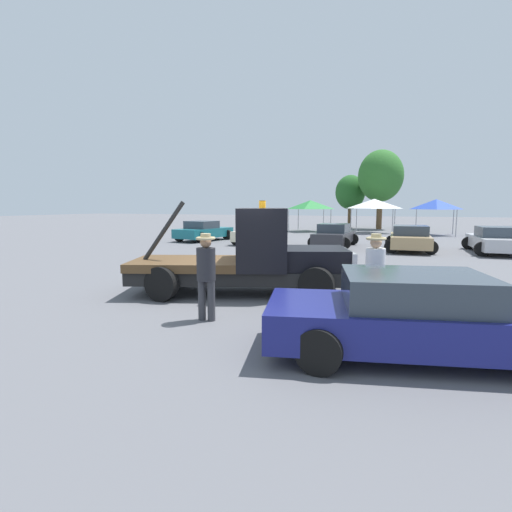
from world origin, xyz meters
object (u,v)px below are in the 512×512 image
(canopy_tent_blue, at_px, (436,204))
(traffic_cone, at_px, (283,267))
(foreground_car, at_px, (426,317))
(person_near_truck, at_px, (375,270))
(tow_truck, at_px, (252,258))
(tree_center, at_px, (350,192))
(parked_car_tan, at_px, (410,238))
(tree_left, at_px, (381,176))
(parked_car_charcoal, at_px, (334,236))
(parked_car_cream, at_px, (259,233))
(parked_car_silver, at_px, (496,240))
(canopy_tent_white, at_px, (374,204))
(person_at_hood, at_px, (206,270))
(canopy_tent_green, at_px, (310,205))
(parked_car_teal, at_px, (203,231))

(canopy_tent_blue, relative_size, traffic_cone, 5.27)
(foreground_car, xyz_separation_m, person_near_truck, (-0.95, 1.70, 0.42))
(tow_truck, distance_m, tree_center, 33.76)
(parked_car_tan, relative_size, tree_left, 0.58)
(parked_car_charcoal, bearing_deg, tree_center, 7.01)
(canopy_tent_blue, xyz_separation_m, tree_left, (-4.86, 6.58, 2.77))
(parked_car_cream, distance_m, parked_car_silver, 12.85)
(foreground_car, bearing_deg, canopy_tent_blue, 73.95)
(canopy_tent_white, distance_m, tree_center, 8.44)
(parked_car_cream, xyz_separation_m, parked_car_tan, (8.86, -0.75, 0.00))
(person_at_hood, xyz_separation_m, tree_center, (-2.67, 36.28, 2.65))
(parked_car_tan, xyz_separation_m, canopy_tent_blue, (1.66, 12.57, 1.80))
(traffic_cone, bearing_deg, person_at_hood, -87.55)
(parked_car_silver, distance_m, canopy_tent_white, 14.87)
(parked_car_silver, relative_size, canopy_tent_white, 1.41)
(canopy_tent_blue, bearing_deg, tow_truck, -102.27)
(person_near_truck, bearing_deg, tree_left, -12.44)
(parked_car_charcoal, xyz_separation_m, canopy_tent_blue, (5.76, 12.03, 1.80))
(foreground_car, bearing_deg, parked_car_silver, 64.10)
(tow_truck, xyz_separation_m, canopy_tent_green, (-4.93, 25.82, 1.45))
(parked_car_cream, distance_m, canopy_tent_blue, 15.93)
(tow_truck, bearing_deg, parked_car_charcoal, 71.39)
(parked_car_silver, xyz_separation_m, traffic_cone, (-7.96, -9.69, -0.40))
(tow_truck, bearing_deg, canopy_tent_green, 80.92)
(parked_car_cream, bearing_deg, traffic_cone, -152.28)
(person_at_hood, height_order, tree_center, tree_center)
(canopy_tent_green, distance_m, tree_left, 8.55)
(person_near_truck, xyz_separation_m, parked_car_tan, (0.47, 14.09, -0.42))
(foreground_car, xyz_separation_m, person_at_hood, (-4.20, 0.49, 0.42))
(person_near_truck, height_order, person_at_hood, person_near_truck)
(tree_center, bearing_deg, foreground_car, -79.42)
(tree_center, bearing_deg, person_at_hood, -85.79)
(parked_car_cream, xyz_separation_m, parked_car_silver, (12.85, -0.37, 0.00))
(parked_car_teal, height_order, parked_car_tan, same)
(tow_truck, height_order, tree_left, tree_left)
(parked_car_silver, bearing_deg, tree_left, 16.72)
(canopy_tent_green, relative_size, canopy_tent_white, 0.95)
(parked_car_cream, distance_m, tree_center, 20.62)
(person_near_truck, height_order, canopy_tent_blue, canopy_tent_blue)
(parked_car_cream, height_order, parked_car_charcoal, same)
(foreground_car, height_order, traffic_cone, foreground_car)
(traffic_cone, bearing_deg, person_near_truck, -53.76)
(parked_car_charcoal, xyz_separation_m, parked_car_tan, (4.10, -0.54, 0.00))
(parked_car_cream, bearing_deg, parked_car_tan, -93.05)
(foreground_car, bearing_deg, person_near_truck, 105.57)
(parked_car_cream, xyz_separation_m, tree_left, (5.66, 18.40, 4.57))
(tree_center, bearing_deg, parked_car_teal, -108.66)
(canopy_tent_blue, height_order, traffic_cone, canopy_tent_blue)
(parked_car_charcoal, distance_m, canopy_tent_green, 13.65)
(canopy_tent_white, relative_size, tree_center, 0.61)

